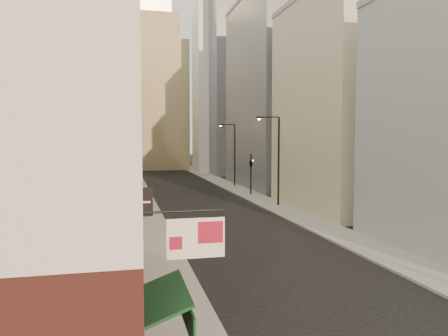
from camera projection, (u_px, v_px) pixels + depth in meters
sidewalk_left at (136, 186)px, 62.64m from camera, size 3.00×140.00×0.15m
sidewalk_right at (224, 184)px, 65.60m from camera, size 3.00×140.00×0.15m
near_building_left at (53, 161)px, 16.53m from camera, size 8.30×23.04×12.30m
left_bldg_beige at (72, 123)px, 32.68m from camera, size 8.00×12.00×16.00m
left_bldg_grey at (88, 110)px, 48.08m from camera, size 8.00×16.00×20.00m
left_bldg_tan at (97, 128)px, 65.67m from camera, size 8.00×18.00×17.00m
left_bldg_wingrid at (102, 112)px, 84.86m from camera, size 8.00×20.00×24.00m
right_bldg_beige at (339, 106)px, 41.90m from camera, size 8.00×16.00×20.00m
right_bldg_wingrid at (270, 95)px, 61.12m from camera, size 8.00×20.00×26.00m
highrise at (253, 46)px, 88.83m from camera, size 21.00×23.00×51.20m
clock_tower at (154, 91)px, 98.64m from camera, size 14.00×14.00×44.90m
white_tower at (215, 80)px, 87.48m from camera, size 8.00×8.00×41.50m
streetlamp_mid at (276, 155)px, 43.70m from camera, size 2.36×0.55×9.04m
streetlamp_far at (233, 151)px, 61.36m from camera, size 2.29×0.73×8.87m
traffic_light_right at (251, 163)px, 52.41m from camera, size 0.78×0.78×5.00m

